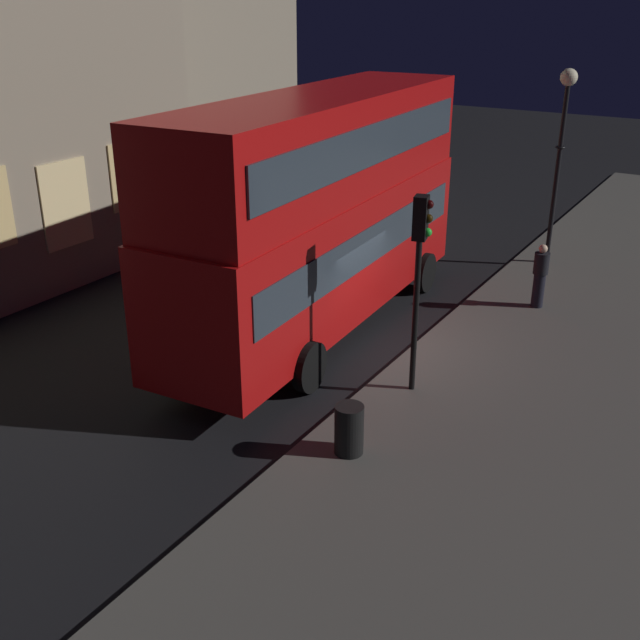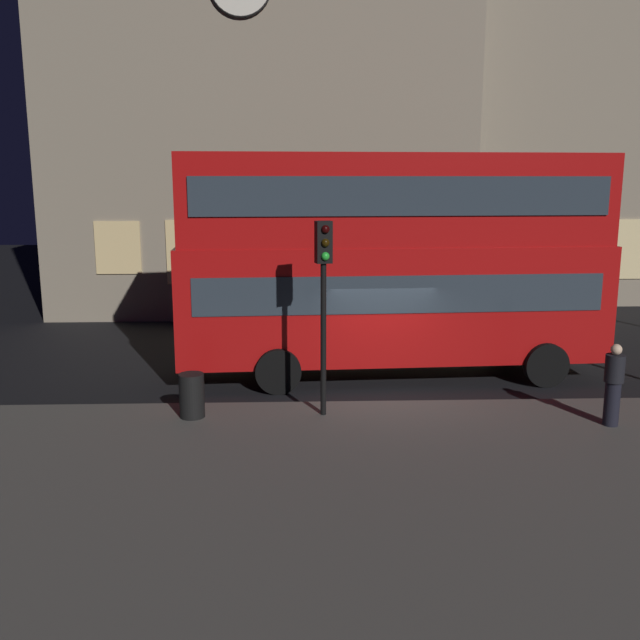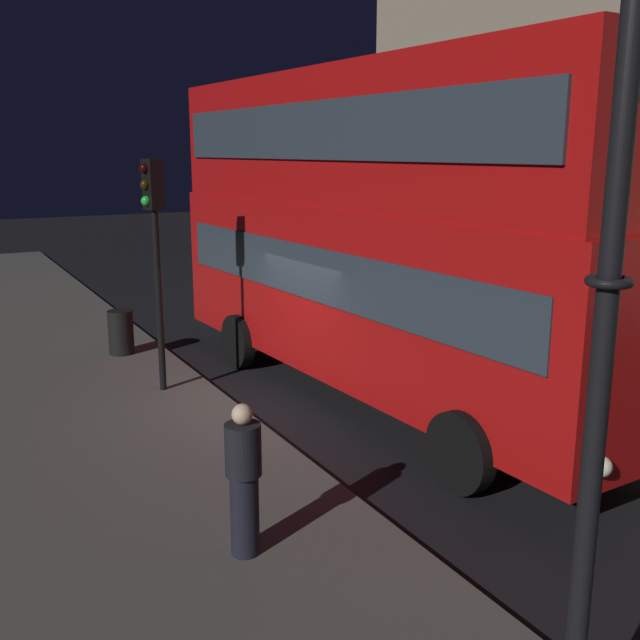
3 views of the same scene
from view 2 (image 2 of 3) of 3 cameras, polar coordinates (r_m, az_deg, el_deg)
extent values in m
plane|color=black|center=(16.66, 5.20, -6.11)|extent=(80.00, 80.00, 0.00)
cube|color=#4C4944|center=(11.63, 8.67, -13.86)|extent=(44.00, 9.23, 0.12)
cube|color=gray|center=(29.45, -4.75, 18.40)|extent=(15.49, 8.91, 17.24)
cube|color=#F2D18C|center=(25.58, -16.21, 5.70)|extent=(1.59, 0.06, 1.85)
cube|color=#F2D18C|center=(25.11, -10.67, 5.47)|extent=(1.59, 0.06, 2.26)
cube|color=#E5C67F|center=(24.84, -5.00, 6.22)|extent=(1.59, 0.06, 1.99)
cube|color=#F9E09E|center=(24.87, 0.75, 5.43)|extent=(1.59, 0.06, 2.32)
cube|color=#E5C67F|center=(25.09, 6.45, 6.16)|extent=(1.59, 0.06, 1.95)
cube|color=gray|center=(32.17, 13.50, 17.51)|extent=(16.32, 7.42, 17.21)
cube|color=#F9E09E|center=(27.54, 6.19, 5.96)|extent=(2.79, 0.06, 2.06)
cube|color=#E5C67F|center=(28.51, 14.91, 5.43)|extent=(2.79, 0.06, 1.88)
cube|color=#F9E09E|center=(30.06, 22.91, 5.35)|extent=(2.79, 0.06, 2.36)
cube|color=#B20F0F|center=(17.86, 5.83, 1.62)|extent=(10.80, 3.15, 2.88)
cube|color=#B20F0F|center=(17.61, 6.00, 9.78)|extent=(10.59, 3.09, 2.20)
cube|color=#2D3842|center=(17.81, 5.86, 2.76)|extent=(9.95, 3.17, 0.90)
cube|color=#2D3842|center=(17.61, 6.01, 10.14)|extent=(9.95, 3.17, 0.90)
cube|color=#F2D84C|center=(19.33, 21.90, 10.97)|extent=(0.16, 1.55, 0.44)
sphere|color=white|center=(20.53, 20.17, -0.85)|extent=(0.24, 0.24, 0.24)
sphere|color=white|center=(19.06, 22.30, -1.91)|extent=(0.24, 0.24, 0.24)
cylinder|color=black|center=(20.39, 15.10, -1.63)|extent=(1.10, 0.30, 1.09)
cylinder|color=black|center=(17.97, 18.03, -3.53)|extent=(1.10, 0.30, 1.09)
cylinder|color=black|center=(19.15, -3.69, -2.08)|extent=(1.10, 0.30, 1.09)
cylinder|color=black|center=(16.55, -3.44, -4.24)|extent=(1.10, 0.30, 1.09)
cylinder|color=black|center=(14.45, 0.28, -1.68)|extent=(0.12, 0.12, 3.22)
cube|color=black|center=(14.13, 0.29, 6.39)|extent=(0.37, 0.32, 0.85)
sphere|color=black|center=(13.97, 0.45, 7.44)|extent=(0.17, 0.17, 0.17)
sphere|color=black|center=(13.99, 0.45, 6.34)|extent=(0.17, 0.17, 0.17)
sphere|color=green|center=(14.02, 0.44, 5.24)|extent=(0.17, 0.17, 0.17)
cylinder|color=black|center=(15.31, 22.76, -6.32)|extent=(0.31, 0.31, 0.91)
cylinder|color=black|center=(15.12, 22.98, -3.67)|extent=(0.38, 0.38, 0.56)
sphere|color=beige|center=(15.03, 23.09, -2.23)|extent=(0.22, 0.22, 0.22)
cylinder|color=black|center=(14.84, -10.45, -6.09)|extent=(0.52, 0.52, 0.93)
camera|label=1|loc=(15.16, -60.16, 16.16)|focal=42.90mm
camera|label=3|loc=(16.68, 49.09, 5.22)|focal=40.99mm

